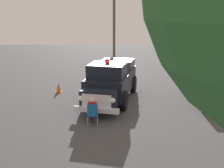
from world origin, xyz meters
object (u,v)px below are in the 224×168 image
at_px(classic_hot_rod, 216,90).
at_px(lawn_chair_near_truck, 92,113).
at_px(utility_pole, 114,27).
at_px(traffic_cone, 58,88).
at_px(lawn_chair_by_car, 218,77).
at_px(spectator_seated, 92,109).
at_px(vintage_fire_truck, 111,80).

height_order(classic_hot_rod, lawn_chair_near_truck, classic_hot_rod).
bearing_deg(utility_pole, lawn_chair_near_truck, 173.20).
bearing_deg(classic_hot_rod, traffic_cone, 74.50).
distance_m(lawn_chair_by_car, spectator_seated, 10.84).
bearing_deg(lawn_chair_near_truck, vintage_fire_truck, -15.58).
xyz_separation_m(lawn_chair_near_truck, spectator_seated, (0.13, 0.01, 0.11)).
relative_size(classic_hot_rod, utility_pole, 0.69).
bearing_deg(classic_hot_rod, utility_pole, 20.94).
relative_size(lawn_chair_near_truck, traffic_cone, 1.61).
bearing_deg(utility_pole, spectator_seated, 173.12).
relative_size(utility_pole, traffic_cone, 10.79).
xyz_separation_m(vintage_fire_truck, traffic_cone, (1.80, 3.31, -0.89)).
height_order(lawn_chair_near_truck, spectator_seated, spectator_seated).
height_order(classic_hot_rod, utility_pole, utility_pole).
xyz_separation_m(classic_hot_rod, traffic_cone, (2.56, 9.24, -0.44)).
distance_m(utility_pole, traffic_cone, 11.85).
distance_m(spectator_seated, traffic_cone, 5.82).
height_order(utility_pole, traffic_cone, utility_pole).
bearing_deg(vintage_fire_truck, utility_pole, -4.13).
relative_size(classic_hot_rod, spectator_seated, 3.64).
bearing_deg(traffic_cone, spectator_seated, -156.82).
relative_size(vintage_fire_truck, spectator_seated, 4.90).
distance_m(classic_hot_rod, lawn_chair_by_car, 4.09).
distance_m(vintage_fire_truck, lawn_chair_near_truck, 3.85).
bearing_deg(vintage_fire_truck, classic_hot_rod, -97.28).
height_order(lawn_chair_near_truck, lawn_chair_by_car, same).
relative_size(classic_hot_rod, lawn_chair_near_truck, 4.60).
relative_size(vintage_fire_truck, lawn_chair_by_car, 6.19).
xyz_separation_m(spectator_seated, traffic_cone, (5.34, 2.28, -0.39)).
distance_m(vintage_fire_truck, utility_pole, 12.64).
bearing_deg(traffic_cone, lawn_chair_near_truck, -157.26).
height_order(vintage_fire_truck, utility_pole, utility_pole).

